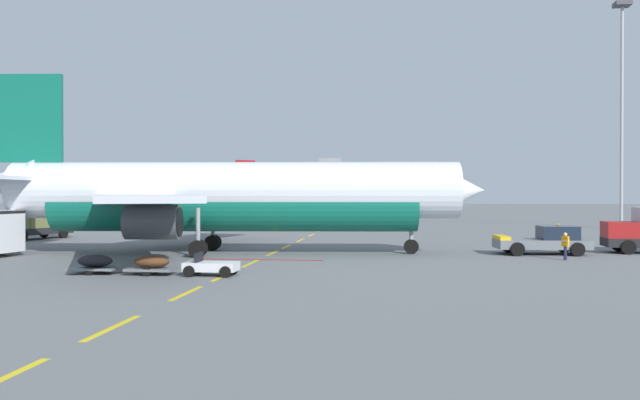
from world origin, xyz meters
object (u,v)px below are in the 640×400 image
(airliner_foreground, at_px, (227,195))
(baggage_train, at_px, (152,264))
(pushback_tug, at_px, (545,241))
(airliner_mid_left, at_px, (185,200))
(catering_truck, at_px, (36,221))
(apron_light_mast_far, at_px, (622,89))
(ground_crew_worker, at_px, (565,244))

(airliner_foreground, height_order, baggage_train, airliner_foreground)
(pushback_tug, height_order, airliner_mid_left, airliner_mid_left)
(pushback_tug, xyz_separation_m, catering_truck, (-41.81, 9.70, 0.74))
(apron_light_mast_far, bearing_deg, airliner_foreground, -134.92)
(catering_truck, bearing_deg, pushback_tug, -13.07)
(baggage_train, height_order, apron_light_mast_far, apron_light_mast_far)
(pushback_tug, relative_size, ground_crew_worker, 3.67)
(catering_truck, distance_m, baggage_train, 30.95)
(airliner_foreground, relative_size, apron_light_mast_far, 1.33)
(ground_crew_worker, xyz_separation_m, apron_light_mast_far, (15.30, 38.92, 15.22))
(catering_truck, distance_m, ground_crew_worker, 44.36)
(airliner_foreground, xyz_separation_m, airliner_mid_left, (-21.83, 57.20, -0.88))
(catering_truck, bearing_deg, airliner_foreground, -29.88)
(airliner_mid_left, distance_m, ground_crew_worker, 73.36)
(airliner_foreground, distance_m, catering_truck, 23.74)
(airliner_foreground, bearing_deg, apron_light_mast_far, 45.08)
(catering_truck, relative_size, ground_crew_worker, 4.39)
(catering_truck, xyz_separation_m, ground_crew_worker, (42.24, -13.55, -0.69))
(pushback_tug, height_order, catering_truck, catering_truck)
(pushback_tug, bearing_deg, airliner_mid_left, 128.05)
(pushback_tug, xyz_separation_m, apron_light_mast_far, (15.73, 35.08, 15.28))
(airliner_foreground, xyz_separation_m, catering_truck, (-20.49, 11.77, -2.30))
(catering_truck, relative_size, baggage_train, 0.86)
(pushback_tug, bearing_deg, baggage_train, -147.43)
(ground_crew_worker, bearing_deg, airliner_mid_left, 126.46)
(airliner_mid_left, bearing_deg, airliner_foreground, -69.11)
(baggage_train, height_order, ground_crew_worker, ground_crew_worker)
(airliner_mid_left, relative_size, ground_crew_worker, 14.30)
(apron_light_mast_far, bearing_deg, baggage_train, -127.52)
(ground_crew_worker, bearing_deg, airliner_foreground, 175.34)
(airliner_foreground, distance_m, airliner_mid_left, 61.23)
(pushback_tug, distance_m, ground_crew_worker, 3.87)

